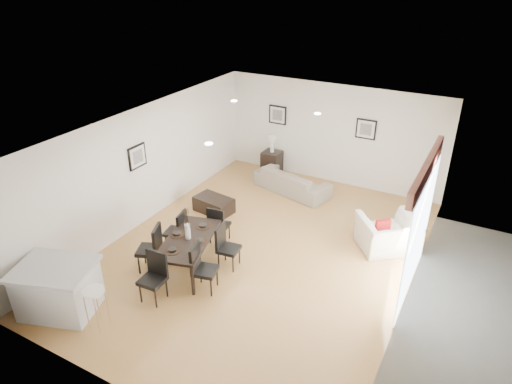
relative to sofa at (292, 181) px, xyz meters
The scene contains 26 objects.
ground 2.96m from the sofa, 78.14° to the right, with size 8.00×8.00×0.00m, color tan.
wall_back 1.65m from the sofa, 61.63° to the left, with size 6.00×0.04×2.70m, color white.
wall_front 6.99m from the sofa, 84.98° to the right, with size 6.00×0.04×2.70m, color white.
wall_left 3.89m from the sofa, 129.75° to the right, with size 0.04×8.00×2.70m, color white.
wall_right 4.73m from the sofa, 38.63° to the right, with size 0.04×8.00×2.70m, color white.
ceiling 3.80m from the sofa, 78.14° to the right, with size 6.00×8.00×0.02m, color white.
sofa is the anchor object (origin of this frame).
armchair 3.26m from the sofa, 27.81° to the right, with size 1.15×1.00×0.75m, color white.
dining_table 4.06m from the sofa, 95.39° to the right, with size 1.22×1.80×0.69m.
dining_chair_wnear 4.52m from the sofa, 102.28° to the right, with size 0.57×0.57×0.98m.
dining_chair_wfar 3.74m from the sofa, 104.94° to the right, with size 0.47×0.47×0.89m.
dining_chair_enear 4.47m from the sofa, 87.45° to the right, with size 0.51×0.51×0.93m.
dining_chair_efar 3.64m from the sofa, 86.84° to the right, with size 0.44×0.44×0.89m.
dining_chair_head 5.07m from the sofa, 94.36° to the right, with size 0.44×0.44×0.94m.
dining_chair_foot 3.04m from the sofa, 97.03° to the right, with size 0.44×0.44×0.88m.
vase 4.10m from the sofa, 95.39° to the right, with size 0.84×1.29×0.65m.
coffee_table 2.26m from the sofa, 122.72° to the right, with size 0.92×0.55×0.37m, color black.
side_table 1.26m from the sofa, 142.11° to the left, with size 0.50×0.50×0.66m, color black.
table_lamp 1.42m from the sofa, 142.11° to the left, with size 0.24×0.24×0.46m.
cushion 3.23m from the sofa, 30.37° to the right, with size 0.31×0.10×0.31m, color maroon.
kitchen_island 6.32m from the sofa, 104.90° to the right, with size 1.55×1.36×0.90m.
bar_stool 6.16m from the sofa, 96.82° to the right, with size 0.35×0.35×0.77m.
framed_print_back_left 2.00m from the sofa, 132.40° to the left, with size 0.52×0.04×0.52m.
framed_print_back_right 2.30m from the sofa, 35.92° to the left, with size 0.52×0.04×0.52m.
framed_print_left_wall 4.11m from the sofa, 127.52° to the right, with size 0.04×0.52×0.52m.
sliding_door 4.60m from the sofa, 35.93° to the right, with size 0.12×2.70×2.57m.
Camera 1 is at (3.72, -7.06, 5.48)m, focal length 32.00 mm.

